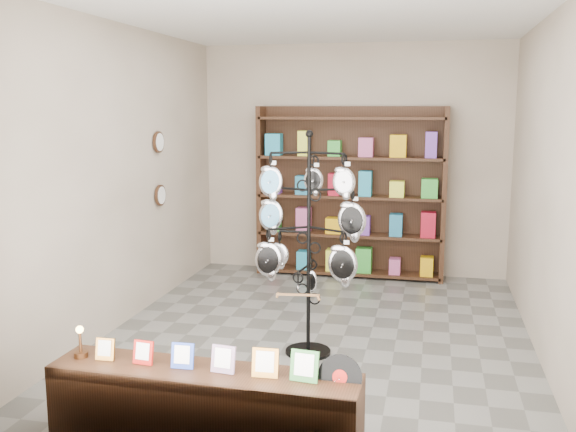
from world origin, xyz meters
name	(u,v)px	position (x,y,z in m)	size (l,w,h in m)	color
ground	(318,334)	(0.00, 0.00, 0.00)	(5.00, 5.00, 0.00)	slate
room_envelope	(320,143)	(0.00, 0.00, 1.85)	(5.00, 5.00, 5.00)	#BCAB97
display_tree	(309,227)	(0.00, -0.51, 1.15)	(1.02, 0.86, 1.99)	black
front_shelf	(204,406)	(-0.37, -2.20, 0.25)	(2.06, 0.48, 0.73)	black
back_shelving	(350,198)	(0.00, 2.30, 1.03)	(2.42, 0.36, 2.20)	black
wall_clocks	(159,169)	(-1.97, 0.80, 1.50)	(0.03, 0.24, 0.84)	black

